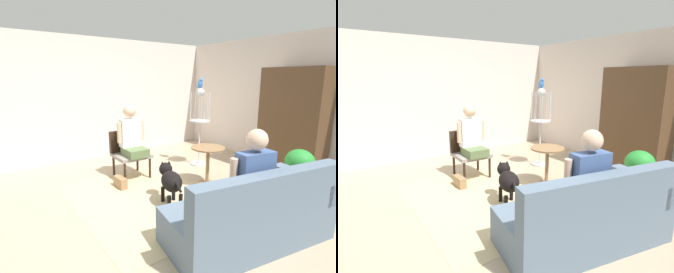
{
  "view_description": "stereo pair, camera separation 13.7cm",
  "coord_description": "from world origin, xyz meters",
  "views": [
    {
      "loc": [
        2.98,
        -2.14,
        1.8
      ],
      "look_at": [
        -0.05,
        0.08,
        0.97
      ],
      "focal_mm": 28.16,
      "sensor_mm": 36.0,
      "label": 1
    },
    {
      "loc": [
        3.06,
        -2.03,
        1.8
      ],
      "look_at": [
        -0.05,
        0.08,
        0.97
      ],
      "focal_mm": 28.16,
      "sensor_mm": 36.0,
      "label": 2
    }
  ],
  "objects": [
    {
      "name": "bird_cage_stand",
      "position": [
        -0.97,
        1.56,
        0.86
      ],
      "size": [
        0.42,
        0.42,
        1.61
      ],
      "color": "silver",
      "rests_on": "ground"
    },
    {
      "name": "potted_plant",
      "position": [
        1.14,
        1.61,
        0.49
      ],
      "size": [
        0.41,
        0.41,
        0.78
      ],
      "color": "#4C5156",
      "rests_on": "ground"
    },
    {
      "name": "round_end_table",
      "position": [
        -0.07,
        0.93,
        0.46
      ],
      "size": [
        0.57,
        0.57,
        0.67
      ],
      "color": "olive",
      "rests_on": "ground"
    },
    {
      "name": "person_on_armchair",
      "position": [
        -1.13,
        0.05,
        0.8
      ],
      "size": [
        0.5,
        0.53,
        0.9
      ],
      "color": "#596E44"
    },
    {
      "name": "armchair",
      "position": [
        -1.28,
        0.06,
        0.5
      ],
      "size": [
        0.6,
        0.62,
        0.85
      ],
      "color": "black",
      "rests_on": "ground"
    },
    {
      "name": "person_on_couch",
      "position": [
        1.35,
        0.15,
        0.76
      ],
      "size": [
        0.54,
        0.56,
        0.88
      ],
      "color": "slate"
    },
    {
      "name": "dog",
      "position": [
        0.13,
        -0.02,
        0.37
      ],
      "size": [
        0.75,
        0.41,
        0.59
      ],
      "color": "black",
      "rests_on": "ground"
    },
    {
      "name": "area_rug",
      "position": [
        -0.2,
        -0.25,
        0.0
      ],
      "size": [
        2.52,
        1.97,
        0.01
      ],
      "primitive_type": "cube",
      "color": "#C6B284",
      "rests_on": "ground"
    },
    {
      "name": "left_wall",
      "position": [
        -2.83,
        0.3,
        1.34
      ],
      "size": [
        0.12,
        6.68,
        2.68
      ],
      "primitive_type": "cube",
      "color": "silver",
      "rests_on": "ground"
    },
    {
      "name": "ground_plane",
      "position": [
        0.0,
        0.0,
        0.0
      ],
      "size": [
        7.3,
        7.3,
        0.0
      ],
      "primitive_type": "plane",
      "color": "tan"
    },
    {
      "name": "couch",
      "position": [
        1.4,
        0.18,
        0.31
      ],
      "size": [
        1.18,
        1.99,
        0.91
      ],
      "color": "slate",
      "rests_on": "ground"
    },
    {
      "name": "handbag",
      "position": [
        -0.83,
        -0.34,
        0.09
      ],
      "size": [
        0.3,
        0.12,
        0.18
      ],
      "primitive_type": "cube",
      "color": "#99724C",
      "rests_on": "ground"
    },
    {
      "name": "armoire_cabinet",
      "position": [
        0.4,
        2.69,
        1.0
      ],
      "size": [
        1.17,
        0.56,
        2.0
      ],
      "primitive_type": "cube",
      "color": "#4C331E",
      "rests_on": "ground"
    },
    {
      "name": "back_wall",
      "position": [
        0.0,
        3.1,
        1.34
      ],
      "size": [
        6.15,
        0.12,
        2.68
      ],
      "primitive_type": "cube",
      "color": "silver",
      "rests_on": "ground"
    },
    {
      "name": "parrot",
      "position": [
        -0.98,
        1.56,
        1.7
      ],
      "size": [
        0.17,
        0.1,
        0.19
      ],
      "color": "blue",
      "rests_on": "bird_cage_stand"
    }
  ]
}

